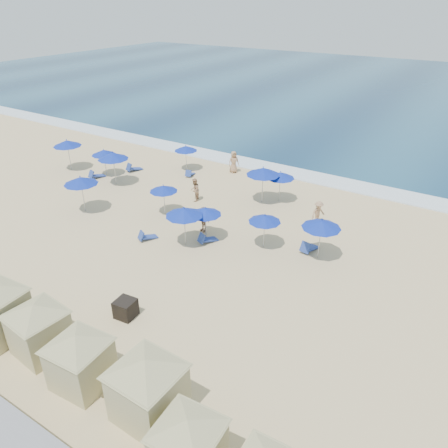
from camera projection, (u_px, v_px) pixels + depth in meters
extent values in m
plane|color=#D6BC87|center=(148.00, 245.00, 26.28)|extent=(160.00, 160.00, 0.00)
cube|color=#0E304F|center=(387.00, 91.00, 67.13)|extent=(160.00, 80.00, 0.06)
cube|color=white|center=(268.00, 168.00, 37.78)|extent=(160.00, 2.50, 0.08)
cube|color=black|center=(126.00, 308.00, 20.27)|extent=(0.97, 0.97, 0.88)
cube|color=tan|center=(40.00, 333.00, 18.04)|extent=(2.12, 2.12, 1.95)
cube|color=tan|center=(35.00, 314.00, 17.58)|extent=(2.23, 2.23, 0.08)
pyramid|color=tan|center=(33.00, 305.00, 17.35)|extent=(4.26, 4.26, 0.49)
cube|color=tan|center=(81.00, 364.00, 16.54)|extent=(2.04, 2.04, 1.91)
cube|color=tan|center=(77.00, 345.00, 16.09)|extent=(2.14, 2.14, 0.08)
pyramid|color=tan|center=(75.00, 336.00, 15.86)|extent=(4.19, 4.19, 0.48)
cube|color=tan|center=(148.00, 393.00, 15.22)|extent=(2.16, 2.16, 2.11)
cube|color=tan|center=(146.00, 371.00, 14.73)|extent=(2.26, 2.26, 0.08)
pyramid|color=tan|center=(145.00, 360.00, 14.48)|extent=(4.63, 4.63, 0.53)
cube|color=tan|center=(188.00, 430.00, 13.05)|extent=(2.06, 2.06, 0.07)
pyramid|color=tan|center=(187.00, 420.00, 12.83)|extent=(4.04, 4.04, 0.46)
cylinder|color=#A5A8AD|center=(70.00, 157.00, 37.05)|extent=(0.06, 0.06, 2.11)
cone|color=#0E279A|center=(67.00, 143.00, 36.46)|extent=(2.34, 2.34, 0.50)
sphere|color=#0E279A|center=(66.00, 140.00, 36.32)|extent=(0.09, 0.09, 0.09)
cylinder|color=#A5A8AD|center=(115.00, 171.00, 34.11)|extent=(0.06, 0.06, 2.14)
cone|color=#0E279A|center=(113.00, 156.00, 33.52)|extent=(2.37, 2.37, 0.51)
sphere|color=#0E279A|center=(112.00, 152.00, 33.37)|extent=(0.09, 0.09, 0.09)
cylinder|color=#A5A8AD|center=(105.00, 165.00, 35.89)|extent=(0.05, 0.05, 1.81)
cone|color=#0E279A|center=(104.00, 152.00, 35.38)|extent=(2.00, 2.00, 0.43)
sphere|color=#0E279A|center=(103.00, 149.00, 35.26)|extent=(0.08, 0.08, 0.08)
cylinder|color=#A5A8AD|center=(83.00, 197.00, 29.86)|extent=(0.05, 0.05, 2.08)
cone|color=#0E279A|center=(81.00, 181.00, 29.28)|extent=(2.30, 2.30, 0.49)
sphere|color=#0E279A|center=(80.00, 176.00, 29.14)|extent=(0.09, 0.09, 0.09)
cylinder|color=#A5A8AD|center=(186.00, 160.00, 37.00)|extent=(0.05, 0.05, 1.75)
cone|color=#0E279A|center=(186.00, 148.00, 36.52)|extent=(1.93, 1.93, 0.41)
sphere|color=#0E279A|center=(186.00, 145.00, 36.40)|extent=(0.07, 0.07, 0.07)
cylinder|color=#A5A8AD|center=(164.00, 202.00, 29.61)|extent=(0.05, 0.05, 1.71)
cone|color=#0E279A|center=(163.00, 188.00, 29.13)|extent=(1.89, 1.89, 0.41)
sphere|color=#0E279A|center=(163.00, 185.00, 29.01)|extent=(0.07, 0.07, 0.07)
cylinder|color=#A5A8AD|center=(185.00, 230.00, 25.83)|extent=(0.05, 0.05, 2.00)
cone|color=#0E279A|center=(184.00, 212.00, 25.27)|extent=(2.22, 2.22, 0.47)
sphere|color=#0E279A|center=(184.00, 207.00, 25.14)|extent=(0.08, 0.08, 0.08)
cylinder|color=#A5A8AD|center=(262.00, 188.00, 31.15)|extent=(0.06, 0.06, 2.16)
cone|color=#0E279A|center=(263.00, 171.00, 30.55)|extent=(2.39, 2.39, 0.51)
sphere|color=#0E279A|center=(263.00, 167.00, 30.40)|extent=(0.09, 0.09, 0.09)
cylinder|color=#A5A8AD|center=(206.00, 227.00, 26.48)|extent=(0.05, 0.05, 1.74)
cone|color=#0E279A|center=(206.00, 211.00, 26.00)|extent=(1.93, 1.93, 0.41)
sphere|color=#0E279A|center=(205.00, 207.00, 25.88)|extent=(0.07, 0.07, 0.07)
cylinder|color=#A5A8AD|center=(280.00, 189.00, 31.38)|extent=(0.05, 0.05, 1.84)
cone|color=#0E279A|center=(280.00, 175.00, 30.87)|extent=(2.04, 2.04, 0.44)
sphere|color=#0E279A|center=(281.00, 172.00, 30.74)|extent=(0.08, 0.08, 0.08)
cylinder|color=#A5A8AD|center=(264.00, 234.00, 25.69)|extent=(0.05, 0.05, 1.73)
cone|color=#0E279A|center=(265.00, 218.00, 25.21)|extent=(1.91, 1.91, 0.41)
sphere|color=#0E279A|center=(265.00, 215.00, 25.09)|extent=(0.07, 0.07, 0.07)
cylinder|color=#A5A8AD|center=(319.00, 242.00, 24.54)|extent=(0.05, 0.05, 1.99)
cone|color=#0E279A|center=(322.00, 224.00, 23.99)|extent=(2.20, 2.20, 0.47)
sphere|color=#0E279A|center=(322.00, 219.00, 23.85)|extent=(0.08, 0.08, 0.08)
cube|color=navy|center=(98.00, 176.00, 35.76)|extent=(0.91, 1.37, 0.35)
cube|color=navy|center=(91.00, 174.00, 35.33)|extent=(0.66, 0.49, 0.61)
cube|color=navy|center=(135.00, 169.00, 37.16)|extent=(0.98, 1.42, 0.36)
cube|color=navy|center=(129.00, 167.00, 36.73)|extent=(0.69, 0.52, 0.63)
cube|color=navy|center=(190.00, 174.00, 36.18)|extent=(0.75, 1.16, 0.29)
cube|color=navy|center=(188.00, 173.00, 35.70)|extent=(0.56, 0.41, 0.52)
cube|color=navy|center=(148.00, 237.00, 26.82)|extent=(0.94, 1.24, 0.31)
cube|color=navy|center=(141.00, 236.00, 26.49)|extent=(0.61, 0.50, 0.54)
cube|color=navy|center=(208.00, 239.00, 26.52)|extent=(0.99, 1.30, 0.32)
cube|color=navy|center=(201.00, 238.00, 26.17)|extent=(0.64, 0.52, 0.57)
cube|color=navy|center=(310.00, 248.00, 25.65)|extent=(0.80, 1.35, 0.35)
cube|color=navy|center=(305.00, 247.00, 25.18)|extent=(0.65, 0.44, 0.62)
imported|color=tan|center=(195.00, 190.00, 31.46)|extent=(0.92, 1.01, 1.70)
imported|color=tan|center=(203.00, 219.00, 27.42)|extent=(1.06, 0.63, 1.69)
imported|color=tan|center=(318.00, 213.00, 28.32)|extent=(0.98, 1.18, 1.59)
imported|color=tan|center=(234.00, 162.00, 36.44)|extent=(1.01, 1.08, 1.85)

